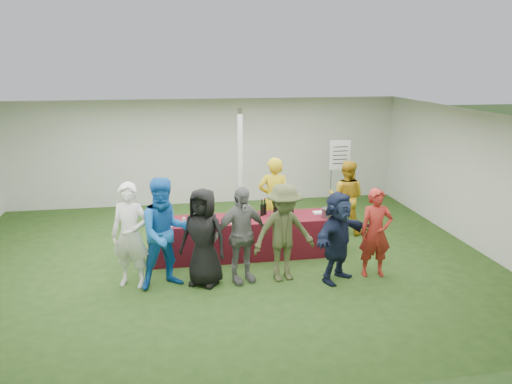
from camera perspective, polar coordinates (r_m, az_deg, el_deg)
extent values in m
plane|color=#284719|center=(9.43, -3.75, -7.84)|extent=(60.00, 60.00, 0.00)
plane|color=white|center=(12.90, -5.72, 4.58)|extent=(10.00, 0.00, 10.00)
plane|color=white|center=(5.26, 0.63, -10.88)|extent=(10.00, 0.00, 10.00)
plane|color=white|center=(10.70, 23.81, 1.25)|extent=(0.00, 8.00, 8.00)
plane|color=white|center=(8.75, -4.05, 8.70)|extent=(10.00, 10.00, 0.00)
cylinder|color=silver|center=(10.21, -1.79, 1.93)|extent=(0.10, 0.10, 2.70)
cube|color=maroon|center=(9.53, -1.19, -5.14)|extent=(3.60, 0.80, 0.75)
cylinder|color=black|center=(9.53, 0.69, -2.07)|extent=(0.07, 0.07, 0.22)
cylinder|color=black|center=(9.48, 0.69, -1.21)|extent=(0.03, 0.03, 0.08)
cylinder|color=maroon|center=(9.47, 0.69, -0.90)|extent=(0.03, 0.03, 0.02)
cylinder|color=black|center=(9.60, 1.01, -1.94)|extent=(0.07, 0.07, 0.22)
cylinder|color=black|center=(9.56, 1.01, -1.08)|extent=(0.03, 0.03, 0.08)
cylinder|color=maroon|center=(9.54, 1.01, -0.78)|extent=(0.03, 0.03, 0.02)
cylinder|color=black|center=(9.57, 2.20, -2.00)|extent=(0.07, 0.07, 0.22)
cylinder|color=black|center=(9.53, 2.21, -1.14)|extent=(0.03, 0.03, 0.08)
cylinder|color=maroon|center=(9.52, 2.21, -0.83)|extent=(0.03, 0.03, 0.02)
cylinder|color=black|center=(9.62, 2.48, -1.91)|extent=(0.07, 0.07, 0.22)
cylinder|color=black|center=(9.58, 2.49, -1.05)|extent=(0.03, 0.03, 0.08)
cylinder|color=maroon|center=(9.57, 2.49, -0.75)|extent=(0.03, 0.03, 0.02)
cylinder|color=black|center=(9.66, 3.58, -1.86)|extent=(0.07, 0.07, 0.22)
cylinder|color=black|center=(9.62, 3.59, -1.01)|extent=(0.03, 0.03, 0.08)
cylinder|color=maroon|center=(9.60, 3.60, -0.71)|extent=(0.03, 0.03, 0.02)
cylinder|color=black|center=(9.72, 4.13, -1.77)|extent=(0.07, 0.07, 0.22)
cylinder|color=black|center=(9.67, 4.15, -0.92)|extent=(0.03, 0.03, 0.08)
cylinder|color=maroon|center=(9.66, 4.15, -0.62)|extent=(0.03, 0.03, 0.02)
cylinder|color=silver|center=(9.06, -9.59, -3.91)|extent=(0.06, 0.06, 0.00)
cylinder|color=silver|center=(9.05, -9.60, -3.67)|extent=(0.01, 0.01, 0.07)
cylinder|color=silver|center=(9.02, -9.62, -3.19)|extent=(0.06, 0.06, 0.08)
cylinder|color=#4F080C|center=(9.03, -9.61, -3.37)|extent=(0.05, 0.05, 0.02)
cylinder|color=silver|center=(9.03, -8.21, -3.91)|extent=(0.06, 0.06, 0.00)
cylinder|color=silver|center=(9.02, -8.22, -3.67)|extent=(0.01, 0.01, 0.07)
cylinder|color=silver|center=(9.00, -8.24, -3.19)|extent=(0.06, 0.06, 0.08)
cylinder|color=#4F080C|center=(9.01, -8.23, -3.37)|extent=(0.05, 0.05, 0.02)
cylinder|color=silver|center=(9.09, -5.95, -3.71)|extent=(0.06, 0.06, 0.00)
cylinder|color=silver|center=(9.08, -5.95, -3.48)|extent=(0.01, 0.01, 0.07)
cylinder|color=silver|center=(9.05, -5.97, -3.00)|extent=(0.06, 0.06, 0.08)
cylinder|color=#4F080C|center=(9.06, -5.96, -3.18)|extent=(0.05, 0.05, 0.02)
cylinder|color=silver|center=(9.10, -2.79, -3.63)|extent=(0.06, 0.06, 0.00)
cylinder|color=silver|center=(9.08, -2.79, -3.40)|extent=(0.01, 0.01, 0.07)
cylinder|color=silver|center=(9.06, -2.80, -2.92)|extent=(0.06, 0.06, 0.08)
cylinder|color=#4F080C|center=(9.07, -2.79, -3.10)|extent=(0.05, 0.05, 0.02)
cylinder|color=silver|center=(9.46, -0.83, -2.25)|extent=(0.07, 0.07, 0.20)
cylinder|color=silver|center=(9.43, -0.83, -1.58)|extent=(0.03, 0.03, 0.03)
cube|color=white|center=(9.76, 7.33, -2.36)|extent=(0.25, 0.18, 0.03)
cylinder|color=slate|center=(9.51, 8.17, -2.38)|extent=(0.22, 0.22, 0.18)
cylinder|color=slate|center=(12.16, 8.51, 0.00)|extent=(0.02, 0.02, 1.10)
cylinder|color=slate|center=(12.29, 10.28, 0.08)|extent=(0.02, 0.02, 1.10)
cube|color=white|center=(12.03, 9.58, 4.19)|extent=(0.50, 0.02, 0.70)
cube|color=black|center=(11.98, 9.64, 5.12)|extent=(0.36, 0.01, 0.02)
cube|color=black|center=(12.00, 9.62, 4.64)|extent=(0.36, 0.01, 0.02)
cube|color=black|center=(12.01, 9.60, 4.18)|extent=(0.36, 0.01, 0.02)
cube|color=black|center=(12.03, 9.58, 3.71)|extent=(0.36, 0.01, 0.02)
cube|color=black|center=(12.05, 9.56, 3.24)|extent=(0.36, 0.01, 0.02)
imported|color=gold|center=(10.12, 2.05, -0.92)|extent=(0.70, 0.51, 1.77)
imported|color=#C49219|center=(10.82, 10.26, -0.58)|extent=(0.97, 0.91, 1.59)
imported|color=white|center=(8.38, -14.17, -4.82)|extent=(0.74, 0.61, 1.75)
imported|color=blue|center=(8.22, -10.27, -4.67)|extent=(1.05, 0.91, 1.84)
imported|color=black|center=(8.25, -6.03, -5.16)|extent=(0.96, 0.85, 1.65)
imported|color=slate|center=(8.29, -1.73, -4.93)|extent=(1.05, 0.70, 1.65)
imported|color=#474D2A|center=(8.37, 3.21, -4.67)|extent=(1.18, 0.80, 1.68)
imported|color=#161F39|center=(8.46, 9.35, -5.08)|extent=(1.43, 1.23, 1.56)
imported|color=maroon|center=(8.78, 13.53, -4.57)|extent=(0.59, 0.41, 1.55)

